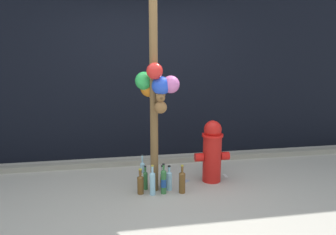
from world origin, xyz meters
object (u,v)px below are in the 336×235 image
Objects in this scene: bottle_5 at (162,179)px; bottle_7 at (169,180)px; bottle_1 at (145,180)px; bottle_6 at (140,184)px; bottle_4 at (182,181)px; bottle_2 at (152,182)px; fire_hydrant at (212,151)px; memorial_post at (155,69)px; bottle_3 at (143,173)px; bottle_0 at (164,181)px.

bottle_7 is (0.08, -0.06, 0.01)m from bottle_5.
bottle_1 is 0.14m from bottle_6.
bottle_4 is 0.51m from bottle_6.
bottle_2 reaches higher than bottle_1.
bottle_6 is at bearing -166.15° from fire_hydrant.
memorial_post is 1.41m from bottle_6.
bottle_1 is (-0.13, 0.03, -1.39)m from memorial_post.
memorial_post is 7.60× the size of bottle_2.
fire_hydrant is 0.71m from bottle_7.
memorial_post is 1.40m from bottle_5.
bottle_4 is (0.37, -0.01, -0.01)m from bottle_2.
bottle_3 reaches higher than bottle_1.
bottle_5 is 0.95× the size of bottle_7.
bottle_7 is at bearing 24.78° from bottle_2.
bottle_0 is at bearing -56.78° from bottle_3.
bottle_0 is at bearing -158.06° from fire_hydrant.
fire_hydrant is 2.31× the size of bottle_4.
bottle_0 is 0.29m from bottle_6.
fire_hydrant is 0.93m from bottle_2.
bottle_1 is at bearing 156.92° from bottle_4.
memorial_post is 1.40m from bottle_1.
fire_hydrant is 1.06m from bottle_6.
bottle_7 reaches higher than bottle_1.
bottle_2 is at bearing 178.65° from bottle_4.
bottle_1 is at bearing 110.80° from bottle_2.
bottle_5 is (-0.22, 0.18, -0.02)m from bottle_4.
fire_hydrant is 2.17× the size of bottle_0.
bottle_1 is 0.18m from bottle_3.
bottle_0 reaches higher than bottle_6.
memorial_post is 8.98× the size of bottle_7.
memorial_post is at bearing -55.97° from bottle_3.
fire_hydrant reaches higher than bottle_5.
memorial_post is 1.37m from bottle_0.
bottle_0 is 1.01× the size of bottle_2.
bottle_2 is 1.18× the size of bottle_7.
bottle_0 is 0.13m from bottle_7.
memorial_post reaches higher than bottle_2.
bottle_3 is (-0.02, 0.18, 0.02)m from bottle_1.
bottle_3 reaches higher than bottle_5.
bottle_4 is (0.31, -0.15, -1.37)m from memorial_post.
bottle_1 is at bearing 141.97° from bottle_0.
memorial_post reaches higher than bottle_6.
bottle_5 is (0.22, -0.01, -0.01)m from bottle_1.
bottle_7 is (-0.14, 0.11, -0.01)m from bottle_4.
bottle_3 is 1.12× the size of bottle_4.
fire_hydrant reaches higher than bottle_1.
memorial_post reaches higher than bottle_4.
bottle_2 is (0.07, -0.18, 0.03)m from bottle_1.
bottle_4 is at bearing -39.05° from bottle_5.
fire_hydrant is at bearing 21.94° from bottle_0.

